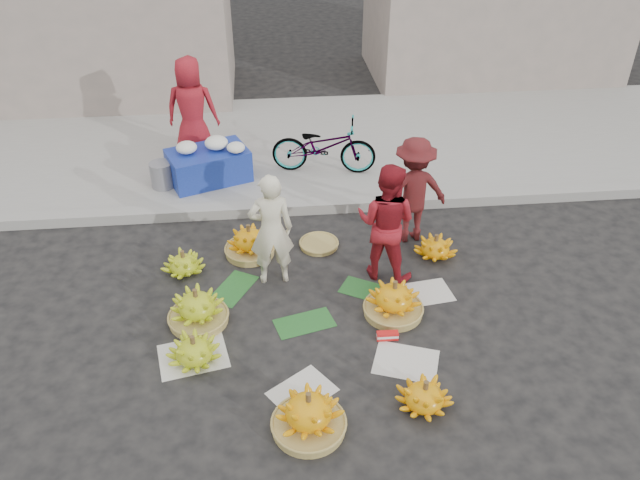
{
  "coord_description": "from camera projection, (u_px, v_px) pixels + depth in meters",
  "views": [
    {
      "loc": [
        -0.44,
        -5.43,
        4.66
      ],
      "look_at": [
        0.13,
        0.4,
        0.7
      ],
      "focal_mm": 35.0,
      "sensor_mm": 36.0,
      "label": 1
    }
  ],
  "objects": [
    {
      "name": "flower_table",
      "position": [
        209.0,
        163.0,
        9.32
      ],
      "size": [
        1.33,
        1.08,
        0.67
      ],
      "rotation": [
        0.0,
        0.0,
        0.36
      ],
      "color": "navy",
      "rests_on": "sidewalk"
    },
    {
      "name": "flower_vendor",
      "position": [
        192.0,
        109.0,
        9.64
      ],
      "size": [
        0.85,
        0.6,
        1.64
      ],
      "primitive_type": "imported",
      "rotation": [
        0.0,
        0.0,
        3.04
      ],
      "color": "#AC1A22",
      "rests_on": "sidewalk"
    },
    {
      "name": "banana_bunch_1",
      "position": [
        194.0,
        351.0,
        6.38
      ],
      "size": [
        0.67,
        0.67,
        0.34
      ],
      "rotation": [
        0.0,
        0.0,
        0.33
      ],
      "color": "#8DAD18",
      "rests_on": "ground"
    },
    {
      "name": "banana_bunch_2",
      "position": [
        309.0,
        414.0,
        5.63
      ],
      "size": [
        0.7,
        0.7,
        0.46
      ],
      "rotation": [
        0.0,
        0.0,
        -0.2
      ],
      "color": "#9D8442",
      "rests_on": "ground"
    },
    {
      "name": "ground",
      "position": [
        312.0,
        311.0,
        7.12
      ],
      "size": [
        80.0,
        80.0,
        0.0
      ],
      "primitive_type": "plane",
      "color": "black",
      "rests_on": "ground"
    },
    {
      "name": "banana_bunch_0",
      "position": [
        197.0,
        308.0,
        6.86
      ],
      "size": [
        0.73,
        0.73,
        0.45
      ],
      "rotation": [
        0.0,
        0.0,
        0.35
      ],
      "color": "#9D8442",
      "rests_on": "ground"
    },
    {
      "name": "man_striped",
      "position": [
        413.0,
        191.0,
        7.97
      ],
      "size": [
        0.99,
        0.64,
        1.44
      ],
      "primitive_type": "imported",
      "rotation": [
        0.0,
        0.0,
        3.26
      ],
      "color": "maroon",
      "rests_on": "ground"
    },
    {
      "name": "curb",
      "position": [
        298.0,
        207.0,
        8.89
      ],
      "size": [
        40.0,
        0.25,
        0.15
      ],
      "primitive_type": "cube",
      "color": "gray",
      "rests_on": "ground"
    },
    {
      "name": "banana_bunch_6",
      "position": [
        184.0,
        263.0,
        7.65
      ],
      "size": [
        0.51,
        0.51,
        0.32
      ],
      "rotation": [
        0.0,
        0.0,
        0.03
      ],
      "color": "#8DAD18",
      "rests_on": "ground"
    },
    {
      "name": "newspaper_scatter",
      "position": [
        319.0,
        361.0,
        6.46
      ],
      "size": [
        3.2,
        1.8,
        0.0
      ],
      "primitive_type": null,
      "color": "silver",
      "rests_on": "ground"
    },
    {
      "name": "banana_bunch_4",
      "position": [
        394.0,
        300.0,
        6.98
      ],
      "size": [
        0.75,
        0.75,
        0.45
      ],
      "rotation": [
        0.0,
        0.0,
        -0.36
      ],
      "color": "#9D8442",
      "rests_on": "ground"
    },
    {
      "name": "incense_stack",
      "position": [
        387.0,
        336.0,
        6.7
      ],
      "size": [
        0.23,
        0.08,
        0.09
      ],
      "primitive_type": "cube",
      "rotation": [
        0.0,
        0.0,
        -0.02
      ],
      "color": "red",
      "rests_on": "ground"
    },
    {
      "name": "banana_bunch_3",
      "position": [
        424.0,
        396.0,
        5.88
      ],
      "size": [
        0.69,
        0.69,
        0.33
      ],
      "rotation": [
        0.0,
        0.0,
        -0.44
      ],
      "color": "#FBAD0C",
      "rests_on": "ground"
    },
    {
      "name": "banana_leaves",
      "position": [
        302.0,
        300.0,
        7.27
      ],
      "size": [
        2.0,
        1.0,
        0.0
      ],
      "primitive_type": null,
      "color": "#1C5521",
      "rests_on": "ground"
    },
    {
      "name": "bicycle",
      "position": [
        324.0,
        146.0,
        9.47
      ],
      "size": [
        0.82,
        1.66,
        0.84
      ],
      "primitive_type": "imported",
      "rotation": [
        0.0,
        0.0,
        1.4
      ],
      "color": "gray",
      "rests_on": "sidewalk"
    },
    {
      "name": "banana_bunch_7",
      "position": [
        249.0,
        242.0,
        7.96
      ],
      "size": [
        0.62,
        0.62,
        0.44
      ],
      "rotation": [
        0.0,
        0.0,
        0.12
      ],
      "color": "#9D8442",
      "rests_on": "ground"
    },
    {
      "name": "vendor_red",
      "position": [
        386.0,
        222.0,
        7.29
      ],
      "size": [
        0.91,
        0.85,
        1.5
      ],
      "primitive_type": "imported",
      "rotation": [
        0.0,
        0.0,
        2.64
      ],
      "color": "#AC1A22",
      "rests_on": "ground"
    },
    {
      "name": "sidewalk",
      "position": [
        290.0,
        144.0,
        10.63
      ],
      "size": [
        40.0,
        4.0,
        0.12
      ],
      "primitive_type": "cube",
      "color": "gray",
      "rests_on": "ground"
    },
    {
      "name": "banana_bunch_5",
      "position": [
        435.0,
        247.0,
        7.94
      ],
      "size": [
        0.58,
        0.58,
        0.32
      ],
      "rotation": [
        0.0,
        0.0,
        -0.19
      ],
      "color": "#FBAD0C",
      "rests_on": "ground"
    },
    {
      "name": "grey_bucket",
      "position": [
        162.0,
        175.0,
        9.19
      ],
      "size": [
        0.34,
        0.34,
        0.38
      ],
      "primitive_type": "cylinder",
      "color": "slate",
      "rests_on": "sidewalk"
    },
    {
      "name": "vendor_cream",
      "position": [
        271.0,
        230.0,
        7.21
      ],
      "size": [
        0.55,
        0.38,
        1.43
      ],
      "primitive_type": "imported",
      "rotation": [
        0.0,
        0.0,
        3.22
      ],
      "color": "#EDE7C7",
      "rests_on": "ground"
    },
    {
      "name": "basket_spare",
      "position": [
        319.0,
        244.0,
        8.19
      ],
      "size": [
        0.5,
        0.5,
        0.06
      ],
      "primitive_type": "cylinder",
      "rotation": [
        0.0,
        0.0,
        -0.01
      ],
      "color": "#9D8442",
      "rests_on": "ground"
    }
  ]
}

